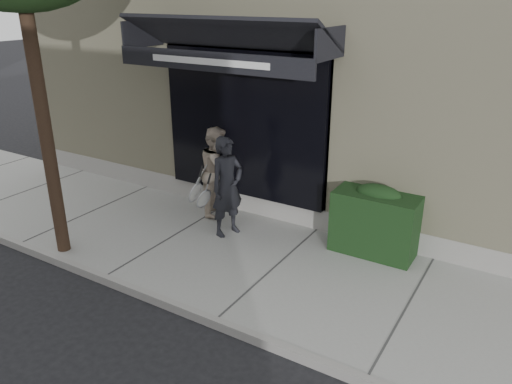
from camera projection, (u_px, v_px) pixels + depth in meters
The scene contains 7 objects.
ground at pixel (275, 273), 7.62m from camera, with size 80.00×80.00×0.00m, color black.
sidewalk at pixel (275, 270), 7.60m from camera, with size 20.00×3.00×0.12m, color gray.
curb at pixel (216, 323), 6.37m from camera, with size 20.00×0.10×0.14m, color gray.
building_facade at pixel (391, 56), 10.54m from camera, with size 14.30×8.04×5.64m.
hedge at pixel (376, 221), 7.84m from camera, with size 1.30×0.70×1.14m.
pedestrian_front at pixel (227, 187), 8.32m from camera, with size 0.75×0.93×1.72m.
pedestrian_back at pixel (218, 171), 9.13m from camera, with size 0.90×0.99×1.66m.
Camera 1 is at (3.19, -5.80, 3.99)m, focal length 35.00 mm.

